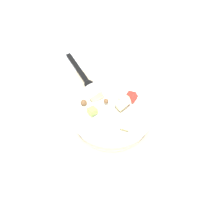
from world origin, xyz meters
The scene contains 4 objects.
ground_plane centered at (0.00, 0.00, 0.00)m, with size 2.40×2.40×0.00m, color silver.
placemat centered at (0.00, 0.00, 0.00)m, with size 0.46×0.38×0.01m, color tan.
salad_bowl centered at (0.01, 0.01, 0.04)m, with size 0.25×0.25×0.09m.
serving_spoon centered at (-0.19, -0.04, 0.01)m, with size 0.22×0.08×0.01m.
Camera 1 is at (0.40, -0.10, 0.64)m, focal length 37.31 mm.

